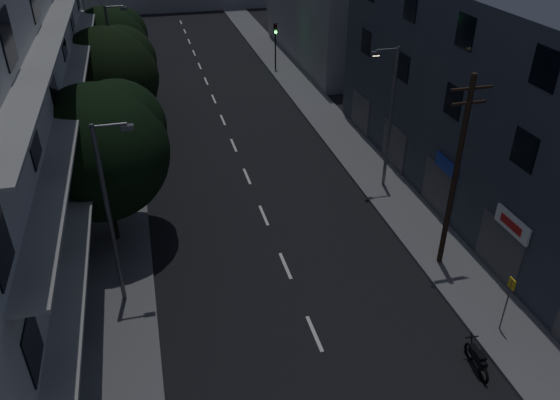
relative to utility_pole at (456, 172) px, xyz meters
name	(u,v)px	position (x,y,z in m)	size (l,w,h in m)	color
ground	(232,142)	(-7.02, 15.63, -4.87)	(160.00, 160.00, 0.00)	black
sidewalk_left	(118,153)	(-14.52, 15.63, -4.79)	(3.00, 90.00, 0.15)	#565659
sidewalk_right	(337,130)	(0.48, 15.63, -4.79)	(3.00, 90.00, 0.15)	#565659
lane_markings	(218,109)	(-7.02, 21.88, -4.86)	(0.15, 60.50, 0.01)	beige
building_right	(499,108)	(4.98, 4.63, 0.63)	(6.19, 28.00, 11.00)	#2C313C
tree_near	(100,147)	(-14.62, 5.86, 0.20)	(6.37, 6.37, 7.85)	black
tree_mid	(108,74)	(-14.39, 16.85, 0.11)	(6.28, 6.28, 7.72)	black
tree_far	(109,44)	(-14.49, 24.54, -0.08)	(5.99, 5.99, 7.40)	black
traffic_signal_far_right	(275,37)	(-0.40, 29.98, -1.77)	(0.28, 0.37, 4.10)	black
traffic_signal_far_left	(123,44)	(-13.61, 30.90, -1.77)	(0.28, 0.37, 4.10)	black
street_lamp_left_near	(111,209)	(-14.17, 1.02, -0.27)	(1.51, 0.25, 8.00)	#56565D
street_lamp_right	(389,113)	(0.32, 7.47, -0.27)	(1.51, 0.25, 8.00)	slate
street_lamp_left_far	(115,58)	(-14.08, 21.52, -0.27)	(1.51, 0.25, 8.00)	#55575D
utility_pole	(456,172)	(0.00, 0.00, 0.00)	(1.80, 0.24, 9.00)	black
bus_stop_sign	(509,295)	(0.15, -4.59, -2.98)	(0.06, 0.35, 2.52)	#595B60
motorcycle	(477,359)	(-1.79, -6.03, -4.42)	(0.52, 1.78, 1.14)	black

